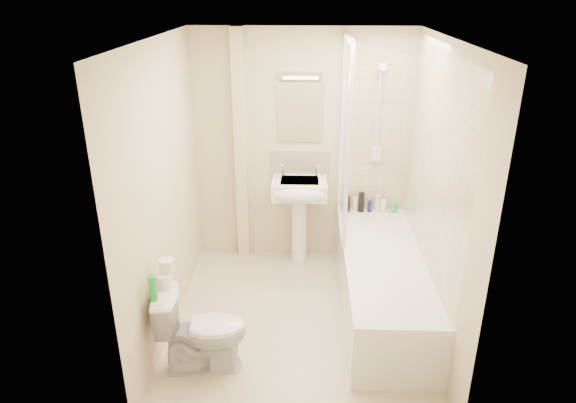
{
  "coord_description": "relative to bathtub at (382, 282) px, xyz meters",
  "views": [
    {
      "loc": [
        0.06,
        -3.8,
        2.76
      ],
      "look_at": [
        -0.1,
        0.2,
        1.06
      ],
      "focal_mm": 32.0,
      "sensor_mm": 36.0,
      "label": 1
    }
  ],
  "objects": [
    {
      "name": "bottle_white_a",
      "position": [
        -0.19,
        0.96,
        0.34
      ],
      "size": [
        0.05,
        0.05,
        0.16
      ],
      "primitive_type": "cylinder",
      "color": "silver",
      "rests_on": "bathtub"
    },
    {
      "name": "shower_screen",
      "position": [
        -0.35,
        0.6,
        1.16
      ],
      "size": [
        0.04,
        0.92,
        1.8
      ],
      "color": "white",
      "rests_on": "bathtub"
    },
    {
      "name": "bottle_cream",
      "position": [
        0.05,
        0.96,
        0.36
      ],
      "size": [
        0.05,
        0.05,
        0.19
      ],
      "primitive_type": "cylinder",
      "color": "beige",
      "rests_on": "bathtub"
    },
    {
      "name": "wall_back",
      "position": [
        -0.75,
        1.05,
        0.91
      ],
      "size": [
        2.2,
        0.02,
        2.4
      ],
      "primitive_type": "cube",
      "color": "beige",
      "rests_on": "ground"
    },
    {
      "name": "wall_left",
      "position": [
        -1.85,
        -0.2,
        0.91
      ],
      "size": [
        0.02,
        2.5,
        2.4
      ],
      "primitive_type": "cube",
      "color": "beige",
      "rests_on": "ground"
    },
    {
      "name": "pipe_boxing",
      "position": [
        -1.37,
        0.99,
        0.91
      ],
      "size": [
        0.12,
        0.12,
        2.4
      ],
      "primitive_type": "cube",
      "color": "beige",
      "rests_on": "ground"
    },
    {
      "name": "ceiling",
      "position": [
        -0.75,
        -0.2,
        2.11
      ],
      "size": [
        2.2,
        2.5,
        0.02
      ],
      "primitive_type": "cube",
      "color": "white",
      "rests_on": "wall_back"
    },
    {
      "name": "bottle_white_b",
      "position": [
        0.11,
        0.96,
        0.33
      ],
      "size": [
        0.06,
        0.06,
        0.14
      ],
      "primitive_type": "cylinder",
      "color": "white",
      "rests_on": "bathtub"
    },
    {
      "name": "mirror",
      "position": [
        -0.77,
        1.04,
        1.29
      ],
      "size": [
        0.46,
        0.01,
        0.6
      ],
      "primitive_type": "cube",
      "color": "white",
      "rests_on": "wall_back"
    },
    {
      "name": "green_bottle",
      "position": [
        -1.77,
        -0.94,
        0.49
      ],
      "size": [
        0.06,
        0.06,
        0.2
      ],
      "primitive_type": "cylinder",
      "color": "green",
      "rests_on": "toilet"
    },
    {
      "name": "bathtub",
      "position": [
        0.0,
        0.0,
        0.0
      ],
      "size": [
        0.7,
        2.1,
        0.55
      ],
      "color": "white",
      "rests_on": "ground"
    },
    {
      "name": "pedestal_sink",
      "position": [
        -0.77,
        0.81,
        0.46
      ],
      "size": [
        0.55,
        0.5,
        1.06
      ],
      "color": "white",
      "rests_on": "ground"
    },
    {
      "name": "bottle_green",
      "position": [
        0.22,
        0.96,
        0.31
      ],
      "size": [
        0.07,
        0.07,
        0.09
      ],
      "primitive_type": "cylinder",
      "color": "green",
      "rests_on": "bathtub"
    },
    {
      "name": "tile_back",
      "position": [
        0.0,
        1.04,
        1.14
      ],
      "size": [
        0.7,
        0.01,
        1.75
      ],
      "primitive_type": "cube",
      "color": "beige",
      "rests_on": "wall_back"
    },
    {
      "name": "splashback",
      "position": [
        -0.77,
        1.04,
        0.74
      ],
      "size": [
        0.6,
        0.02,
        0.3
      ],
      "primitive_type": "cube",
      "color": "beige",
      "rests_on": "wall_back"
    },
    {
      "name": "toilet_roll_upper",
      "position": [
        -1.72,
        -0.72,
        0.55
      ],
      "size": [
        0.11,
        0.11,
        0.1
      ],
      "primitive_type": "cylinder",
      "color": "white",
      "rests_on": "toilet_roll_lower"
    },
    {
      "name": "bottle_blue",
      "position": [
        -0.03,
        0.96,
        0.32
      ],
      "size": [
        0.05,
        0.05,
        0.12
      ],
      "primitive_type": "cylinder",
      "color": "navy",
      "rests_on": "bathtub"
    },
    {
      "name": "wall_right",
      "position": [
        0.35,
        -0.2,
        0.91
      ],
      "size": [
        0.02,
        2.5,
        2.4
      ],
      "primitive_type": "cube",
      "color": "beige",
      "rests_on": "ground"
    },
    {
      "name": "shower_fixture",
      "position": [
        -0.0,
        0.99,
        1.26
      ],
      "size": [
        0.1,
        0.16,
        0.99
      ],
      "color": "white",
      "rests_on": "wall_back"
    },
    {
      "name": "bottle_black_a",
      "position": [
        -0.27,
        0.96,
        0.35
      ],
      "size": [
        0.06,
        0.06,
        0.17
      ],
      "primitive_type": "cylinder",
      "color": "black",
      "rests_on": "bathtub"
    },
    {
      "name": "toilet",
      "position": [
        -1.47,
        -0.83,
        0.05
      ],
      "size": [
        0.5,
        0.74,
        0.68
      ],
      "primitive_type": "imported",
      "rotation": [
        0.0,
        0.0,
        1.67
      ],
      "color": "white",
      "rests_on": "ground"
    },
    {
      "name": "bottle_black_b",
      "position": [
        -0.12,
        0.96,
        0.37
      ],
      "size": [
        0.06,
        0.06,
        0.21
      ],
      "primitive_type": "cylinder",
      "color": "black",
      "rests_on": "bathtub"
    },
    {
      "name": "toilet_roll_lower",
      "position": [
        -1.74,
        -0.77,
        0.44
      ],
      "size": [
        0.12,
        0.12,
        0.11
      ],
      "primitive_type": "cylinder",
      "color": "white",
      "rests_on": "toilet"
    },
    {
      "name": "tile_right",
      "position": [
        0.34,
        0.0,
        1.14
      ],
      "size": [
        0.01,
        2.1,
        1.75
      ],
      "primitive_type": "cube",
      "color": "beige",
      "rests_on": "wall_right"
    },
    {
      "name": "floor",
      "position": [
        -0.75,
        -0.2,
        -0.29
      ],
      "size": [
        2.5,
        2.5,
        0.0
      ],
      "primitive_type": "plane",
      "color": "beige",
      "rests_on": "ground"
    },
    {
      "name": "strip_light",
      "position": [
        -0.77,
        1.02,
        1.66
      ],
      "size": [
        0.42,
        0.07,
        0.07
      ],
      "primitive_type": "cube",
      "color": "silver",
      "rests_on": "wall_back"
    }
  ]
}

